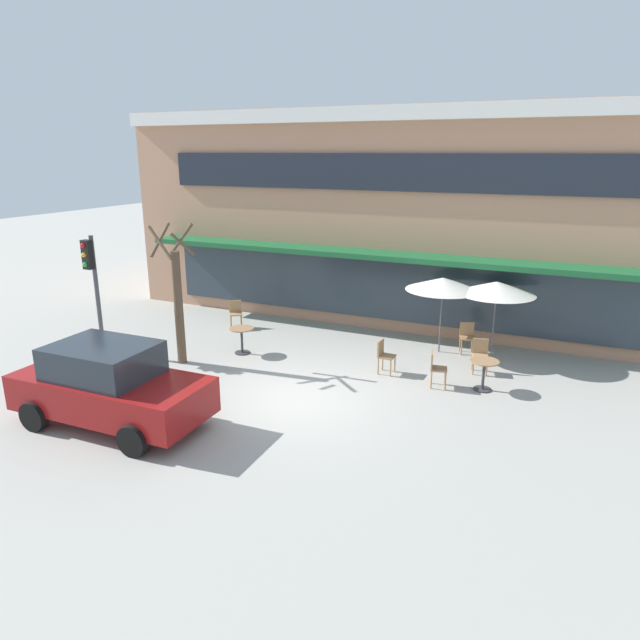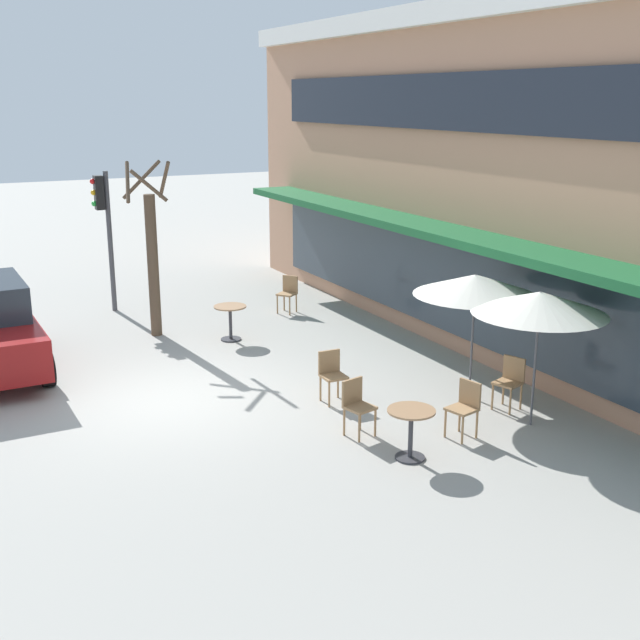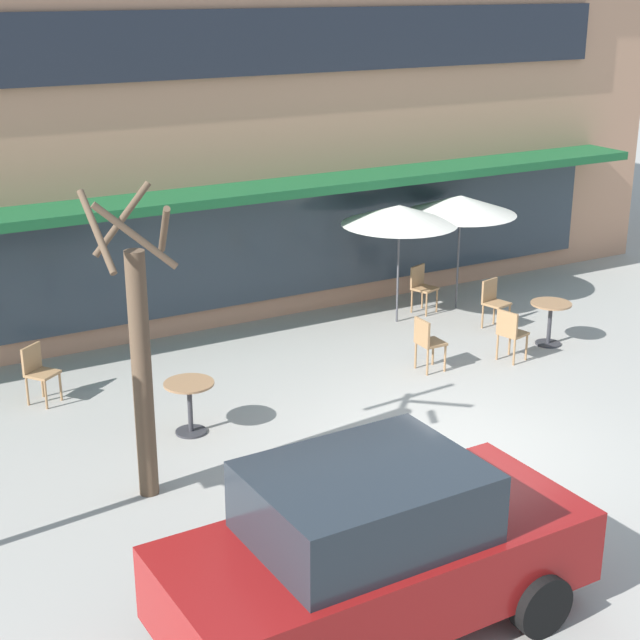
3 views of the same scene
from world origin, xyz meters
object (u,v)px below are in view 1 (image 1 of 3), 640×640
object	(u,v)px
cafe_chair_3	(384,354)
parked_sedan	(110,385)
cafe_chair_0	(436,366)
traffic_light_pole	(92,276)
patio_umbrella_green_folded	(443,284)
patio_umbrella_cream_folded	(497,288)
cafe_chair_2	(480,353)
cafe_table_near_wall	(242,336)
street_tree	(178,300)
cafe_table_streetside	(484,370)
cafe_chair_4	(236,312)
cafe_chair_1	(467,335)

from	to	relation	value
cafe_chair_3	parked_sedan	world-z (taller)	parked_sedan
cafe_chair_0	cafe_chair_3	world-z (taller)	same
traffic_light_pole	patio_umbrella_green_folded	bearing A→B (deg)	25.81
patio_umbrella_cream_folded	cafe_chair_2	bearing A→B (deg)	-95.44
cafe_chair_0	cafe_table_near_wall	bearing A→B (deg)	179.24
cafe_chair_3	street_tree	distance (m)	5.69
cafe_table_streetside	cafe_chair_4	bearing A→B (deg)	167.12
patio_umbrella_green_folded	cafe_chair_2	world-z (taller)	patio_umbrella_green_folded
cafe_chair_0	traffic_light_pole	world-z (taller)	traffic_light_pole
cafe_chair_2	traffic_light_pole	world-z (taller)	traffic_light_pole
patio_umbrella_cream_folded	cafe_chair_3	bearing A→B (deg)	-135.35
cafe_chair_3	parked_sedan	xyz separation A→B (m)	(-4.34, -5.18, 0.35)
cafe_table_near_wall	cafe_chair_1	xyz separation A→B (m)	(5.86, 2.76, 0.01)
cafe_chair_2	cafe_chair_3	distance (m)	2.53
cafe_chair_4	cafe_table_near_wall	bearing A→B (deg)	-53.46
cafe_chair_2	cafe_chair_1	bearing A→B (deg)	113.54
parked_sedan	traffic_light_pole	size ratio (longest dim) A/B	1.25
patio_umbrella_cream_folded	cafe_chair_1	size ratio (longest dim) A/B	2.47
cafe_chair_2	traffic_light_pole	size ratio (longest dim) A/B	0.26
cafe_table_streetside	cafe_chair_4	xyz separation A→B (m)	(-8.30, 1.90, 0.01)
cafe_chair_2	cafe_chair_4	distance (m)	8.05
cafe_chair_0	traffic_light_pole	distance (m)	9.61
cafe_chair_1	traffic_light_pole	world-z (taller)	traffic_light_pole
cafe_chair_2	parked_sedan	size ratio (longest dim) A/B	0.21
patio_umbrella_green_folded	traffic_light_pole	distance (m)	9.77
cafe_chair_1	traffic_light_pole	distance (m)	10.68
cafe_table_near_wall	cafe_chair_2	distance (m)	6.61
cafe_table_near_wall	cafe_chair_4	size ratio (longest dim) A/B	0.85
cafe_table_streetside	cafe_chair_3	bearing A→B (deg)	178.70
cafe_table_streetside	cafe_chair_4	size ratio (longest dim) A/B	0.85
patio_umbrella_cream_folded	cafe_chair_3	size ratio (longest dim) A/B	2.47
cafe_chair_2	cafe_table_near_wall	bearing A→B (deg)	-168.02
cafe_table_streetside	cafe_table_near_wall	bearing A→B (deg)	-178.35
patio_umbrella_cream_folded	street_tree	bearing A→B (deg)	-152.88
street_tree	traffic_light_pole	distance (m)	2.63
cafe_chair_4	cafe_chair_3	bearing A→B (deg)	-17.75
cafe_table_near_wall	cafe_chair_3	size ratio (longest dim) A/B	0.85
cafe_table_near_wall	cafe_chair_4	bearing A→B (deg)	126.54
patio_umbrella_green_folded	patio_umbrella_cream_folded	size ratio (longest dim) A/B	1.00
parked_sedan	patio_umbrella_green_folded	bearing A→B (deg)	54.59
cafe_table_near_wall	patio_umbrella_green_folded	world-z (taller)	patio_umbrella_green_folded
cafe_chair_3	cafe_chair_0	bearing A→B (deg)	-12.82
patio_umbrella_green_folded	cafe_chair_3	bearing A→B (deg)	-112.62
cafe_chair_2	cafe_chair_0	bearing A→B (deg)	-119.74
cafe_chair_2	street_tree	world-z (taller)	street_tree
patio_umbrella_green_folded	cafe_chair_0	bearing A→B (deg)	-78.83
patio_umbrella_cream_folded	traffic_light_pole	world-z (taller)	traffic_light_pole
cafe_chair_1	patio_umbrella_green_folded	bearing A→B (deg)	-160.11
cafe_chair_4	parked_sedan	xyz separation A→B (m)	(1.41, -7.02, 0.35)
cafe_chair_4	parked_sedan	size ratio (longest dim) A/B	0.21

